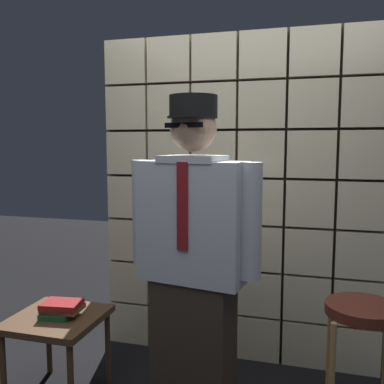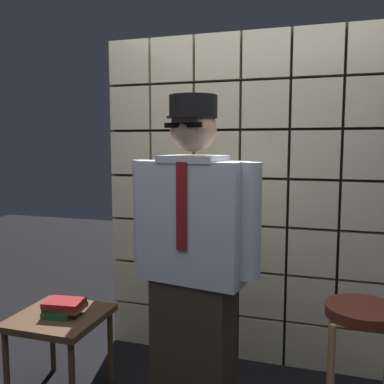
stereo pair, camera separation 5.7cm
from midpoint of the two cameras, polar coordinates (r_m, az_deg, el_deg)
The scene contains 5 objects.
glass_block_wall at distance 3.01m, azimuth 5.57°, elevation -1.16°, with size 2.01×0.10×2.34m.
standing_person at distance 2.19m, azimuth -0.59°, elevation -9.93°, with size 0.72×0.35×1.78m.
bar_stool at distance 2.25m, azimuth 21.11°, elevation -18.91°, with size 0.34×0.34×0.81m.
side_table at distance 2.82m, azimuth -18.28°, elevation -16.84°, with size 0.52×0.52×0.52m.
book_stack at distance 2.75m, azimuth -17.88°, elevation -14.74°, with size 0.24×0.20×0.09m.
Camera 1 is at (0.50, -1.59, 1.55)m, focal length 39.54 mm.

